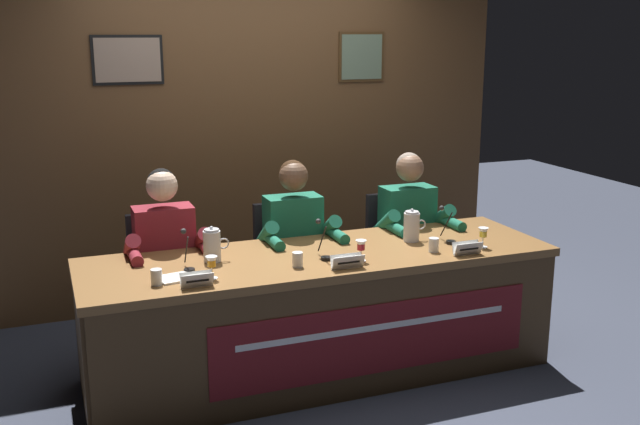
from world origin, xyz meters
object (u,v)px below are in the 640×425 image
Objects in this scene: conference_table at (327,298)px; water_cup_left at (157,278)px; juice_glass_left at (212,263)px; chair_right at (398,259)px; microphone_right at (448,231)px; water_pitcher_left_side at (212,245)px; water_pitcher_right_side at (412,226)px; document_stack_left at (179,278)px; chair_left at (164,287)px; microphone_left at (187,257)px; panelist_right at (412,229)px; nameplate_center at (347,262)px; nameplate_right at (467,248)px; panelist_center at (297,241)px; panelist_left at (167,254)px; nameplate_left at (197,280)px; juice_glass_center at (361,247)px; chair_center at (288,273)px; microphone_center at (323,246)px; water_cup_center at (298,260)px; water_cup_right at (434,246)px; juice_glass_right at (483,234)px.

water_cup_left reaches higher than conference_table.
juice_glass_left is 0.14× the size of chair_right.
microphone_right is 1.03× the size of water_pitcher_left_side.
water_pitcher_right_side is 1.52m from document_stack_left.
water_pitcher_right_side reaches higher than chair_left.
microphone_left is 0.17× the size of panelist_right.
nameplate_center and nameplate_right have the same top height.
panelist_center reaches higher than chair_right.
nameplate_right is at bearing -24.62° from panelist_left.
nameplate_center is 0.21× the size of chair_right.
nameplate_left is at bearing -170.59° from microphone_right.
panelist_center is at bearing -13.44° from chair_left.
water_pitcher_left_side is at bearing 159.43° from juice_glass_center.
water_cup_left is at bearing -104.03° from panelist_left.
chair_left is 1.63m from water_pitcher_right_side.
chair_center is at bearing 92.39° from nameplate_center.
water_cup_center is at bearing -152.05° from microphone_center.
water_pitcher_right_side is (-0.20, -0.37, 0.13)m from panelist_right.
water_cup_center is at bearing 153.08° from nameplate_center.
conference_table is 22.66× the size of juice_glass_left.
juice_glass_center is at bearing -32.38° from panelist_left.
juice_glass_left is at bearing -177.03° from water_cup_center.
juice_glass_center is 0.22m from microphone_center.
conference_table is 16.70× the size of nameplate_left.
panelist_right is at bearing 30.16° from water_cup_center.
juice_glass_center is 0.10× the size of panelist_right.
nameplate_left is 0.61m from water_cup_center.
water_cup_left is 0.48× the size of nameplate_right.
water_pitcher_right_side is (-0.20, -0.57, 0.41)m from chair_right.
chair_left is at bearing 139.40° from conference_table.
microphone_left is 0.16m from document_stack_left.
chair_left is at bearing 87.62° from document_stack_left.
panelist_left is 0.75m from nameplate_left.
juice_glass_left reaches higher than nameplate_center.
panelist_center is 0.74m from nameplate_center.
juice_glass_left is at bearing -137.95° from panelist_center.
juice_glass_center is 0.54m from water_pitcher_right_side.
water_cup_right is 0.26m from water_pitcher_right_side.
microphone_right is at bearing -90.66° from panelist_right.
water_cup_left is (-0.19, 0.11, -0.00)m from nameplate_left.
nameplate_center is at bearing 178.83° from nameplate_right.
document_stack_left is (-0.07, -0.13, -0.07)m from microphone_left.
conference_table is 33.06× the size of water_cup_center.
water_cup_left is 1.65m from water_pitcher_right_side.
juice_glass_center is (0.13, 0.10, 0.05)m from nameplate_center.
water_pitcher_right_side is (0.63, -0.57, 0.41)m from chair_center.
juice_glass_right is (1.97, -0.02, 0.05)m from water_cup_left.
microphone_right is at bearing 3.41° from document_stack_left.
chair_center is 1.14m from microphone_right.
chair_right is at bearing 6.82° from panelist_left.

